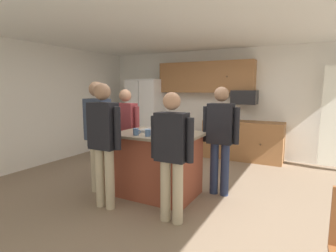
{
  "coord_description": "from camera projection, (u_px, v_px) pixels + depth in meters",
  "views": [
    {
      "loc": [
        1.95,
        -3.8,
        1.66
      ],
      "look_at": [
        -0.07,
        0.0,
        1.05
      ],
      "focal_mm": 28.72,
      "sensor_mm": 36.0,
      "label": 1
    }
  ],
  "objects": [
    {
      "name": "floor",
      "position": [
        171.0,
        189.0,
        4.46
      ],
      "size": [
        7.04,
        7.04,
        0.0
      ],
      "primitive_type": "plane",
      "color": "#7F6B56",
      "rests_on": "ground"
    },
    {
      "name": "ceiling",
      "position": [
        172.0,
        26.0,
        4.09
      ],
      "size": [
        7.04,
        7.04,
        0.0
      ],
      "primitive_type": "plane",
      "color": "white"
    },
    {
      "name": "back_wall",
      "position": [
        223.0,
        103.0,
        6.72
      ],
      "size": [
        6.4,
        0.1,
        2.6
      ],
      "primitive_type": "cube",
      "color": "white",
      "rests_on": "ground"
    },
    {
      "name": "side_wall_left",
      "position": [
        39.0,
        105.0,
        5.76
      ],
      "size": [
        0.1,
        5.6,
        2.6
      ],
      "primitive_type": "cube",
      "color": "white",
      "rests_on": "ground"
    },
    {
      "name": "cabinet_run_upper",
      "position": [
        205.0,
        77.0,
        6.65
      ],
      "size": [
        2.4,
        0.38,
        0.75
      ],
      "color": "#936038"
    },
    {
      "name": "cabinet_run_lower",
      "position": [
        243.0,
        140.0,
        6.29
      ],
      "size": [
        1.8,
        0.63,
        0.9
      ],
      "color": "#936038",
      "rests_on": "ground"
    },
    {
      "name": "refrigerator",
      "position": [
        146.0,
        114.0,
        7.33
      ],
      "size": [
        0.89,
        0.76,
        1.89
      ],
      "color": "white",
      "rests_on": "ground"
    },
    {
      "name": "microwave_over_range",
      "position": [
        244.0,
        97.0,
        6.16
      ],
      "size": [
        0.56,
        0.4,
        0.32
      ],
      "primitive_type": "cube",
      "color": "black"
    },
    {
      "name": "kitchen_island",
      "position": [
        159.0,
        164.0,
        4.16
      ],
      "size": [
        1.27,
        0.96,
        0.98
      ],
      "color": "brown",
      "rests_on": "ground"
    },
    {
      "name": "person_guest_left",
      "position": [
        220.0,
        134.0,
        4.1
      ],
      "size": [
        0.57,
        0.22,
        1.68
      ],
      "rotation": [
        0.0,
        0.0,
        -2.64
      ],
      "color": "#232D4C",
      "rests_on": "ground"
    },
    {
      "name": "person_guest_right",
      "position": [
        172.0,
        149.0,
        3.24
      ],
      "size": [
        0.57,
        0.22,
        1.61
      ],
      "rotation": [
        0.0,
        0.0,
        2.27
      ],
      "color": "tan",
      "rests_on": "ground"
    },
    {
      "name": "person_guest_by_door",
      "position": [
        126.0,
        128.0,
        4.82
      ],
      "size": [
        0.57,
        0.22,
        1.64
      ],
      "rotation": [
        0.0,
        0.0,
        -0.38
      ],
      "color": "tan",
      "rests_on": "ground"
    },
    {
      "name": "person_elder_center",
      "position": [
        104.0,
        137.0,
        3.64
      ],
      "size": [
        0.57,
        0.23,
        1.72
      ],
      "rotation": [
        0.0,
        0.0,
        1.04
      ],
      "color": "tan",
      "rests_on": "ground"
    },
    {
      "name": "person_host_foreground",
      "position": [
        98.0,
        129.0,
        4.18
      ],
      "size": [
        0.57,
        0.23,
        1.76
      ],
      "rotation": [
        0.0,
        0.0,
        0.39
      ],
      "color": "tan",
      "rests_on": "ground"
    },
    {
      "name": "glass_dark_ale",
      "position": [
        168.0,
        132.0,
        3.69
      ],
      "size": [
        0.08,
        0.08,
        0.16
      ],
      "color": "black",
      "rests_on": "kitchen_island"
    },
    {
      "name": "glass_stout_tall",
      "position": [
        154.0,
        130.0,
        3.91
      ],
      "size": [
        0.06,
        0.06,
        0.14
      ],
      "color": "black",
      "rests_on": "kitchen_island"
    },
    {
      "name": "glass_short_whisky",
      "position": [
        190.0,
        128.0,
        4.09
      ],
      "size": [
        0.06,
        0.06,
        0.14
      ],
      "color": "black",
      "rests_on": "kitchen_island"
    },
    {
      "name": "mug_blue_stoneware",
      "position": [
        136.0,
        132.0,
        3.89
      ],
      "size": [
        0.13,
        0.08,
        0.1
      ],
      "color": "#4C6B99",
      "rests_on": "kitchen_island"
    },
    {
      "name": "tumbler_amber",
      "position": [
        164.0,
        126.0,
        4.35
      ],
      "size": [
        0.07,
        0.07,
        0.16
      ],
      "color": "black",
      "rests_on": "kitchen_island"
    },
    {
      "name": "glass_pilsner",
      "position": [
        178.0,
        130.0,
        3.88
      ],
      "size": [
        0.06,
        0.06,
        0.16
      ],
      "color": "#32190F",
      "rests_on": "kitchen_island"
    },
    {
      "name": "mug_ceramic_white",
      "position": [
        148.0,
        133.0,
        3.79
      ],
      "size": [
        0.12,
        0.08,
        0.1
      ],
      "color": "#4C6B99",
      "rests_on": "kitchen_island"
    },
    {
      "name": "serving_tray",
      "position": [
        156.0,
        131.0,
        4.15
      ],
      "size": [
        0.44,
        0.3,
        0.04
      ],
      "color": "#B7B7BC",
      "rests_on": "kitchen_island"
    }
  ]
}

